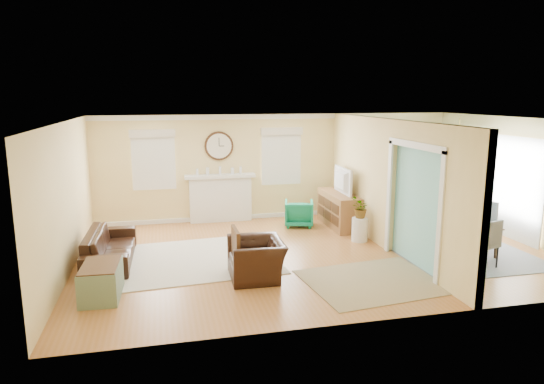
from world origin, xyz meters
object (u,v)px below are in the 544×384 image
(eames_chair, at_px, (256,259))
(credenza, at_px, (339,210))
(green_chair, at_px, (299,213))
(sofa, at_px, (110,247))
(dining_table, at_px, (454,235))

(eames_chair, height_order, credenza, credenza)
(green_chair, relative_size, credenza, 0.42)
(sofa, relative_size, credenza, 1.28)
(green_chair, bearing_deg, eames_chair, 77.22)
(sofa, bearing_deg, dining_table, -94.98)
(eames_chair, height_order, dining_table, eames_chair)
(sofa, xyz_separation_m, eames_chair, (2.49, -1.37, 0.03))
(sofa, xyz_separation_m, dining_table, (6.66, -0.73, -0.00))
(sofa, bearing_deg, green_chair, -66.46)
(green_chair, relative_size, dining_table, 0.39)
(sofa, xyz_separation_m, credenza, (5.03, 1.44, 0.10))
(sofa, relative_size, eames_chair, 2.02)
(sofa, distance_m, eames_chair, 2.84)
(dining_table, bearing_deg, eames_chair, 92.71)
(sofa, distance_m, dining_table, 6.70)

